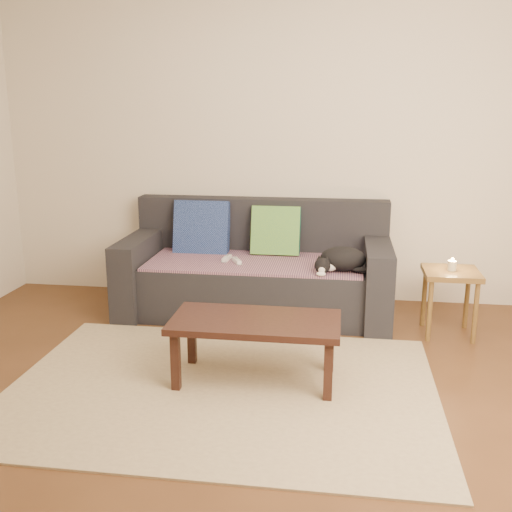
# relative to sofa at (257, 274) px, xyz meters

# --- Properties ---
(ground) EXTENTS (4.50, 4.50, 0.00)m
(ground) POSITION_rel_sofa_xyz_m (0.00, -1.57, -0.31)
(ground) COLOR brown
(ground) RESTS_ON ground
(back_wall) EXTENTS (4.50, 0.04, 2.60)m
(back_wall) POSITION_rel_sofa_xyz_m (0.00, 0.43, 0.99)
(back_wall) COLOR beige
(back_wall) RESTS_ON ground
(sofa) EXTENTS (2.10, 0.94, 0.87)m
(sofa) POSITION_rel_sofa_xyz_m (0.00, 0.00, 0.00)
(sofa) COLOR #232328
(sofa) RESTS_ON ground
(throw_blanket) EXTENTS (1.66, 0.74, 0.02)m
(throw_blanket) POSITION_rel_sofa_xyz_m (0.00, -0.09, 0.12)
(throw_blanket) COLOR #3B2546
(throw_blanket) RESTS_ON sofa
(cushion_navy) EXTENTS (0.46, 0.22, 0.47)m
(cushion_navy) POSITION_rel_sofa_xyz_m (-0.48, 0.17, 0.32)
(cushion_navy) COLOR #11214B
(cushion_navy) RESTS_ON throw_blanket
(cushion_green) EXTENTS (0.39, 0.20, 0.41)m
(cushion_green) POSITION_rel_sofa_xyz_m (0.13, 0.17, 0.32)
(cushion_green) COLOR #0E5A4F
(cushion_green) RESTS_ON throw_blanket
(cat) EXTENTS (0.41, 0.32, 0.18)m
(cat) POSITION_rel_sofa_xyz_m (0.67, -0.29, 0.22)
(cat) COLOR black
(cat) RESTS_ON throw_blanket
(wii_remote_a) EXTENTS (0.10, 0.15, 0.03)m
(wii_remote_a) POSITION_rel_sofa_xyz_m (-0.13, -0.17, 0.15)
(wii_remote_a) COLOR white
(wii_remote_a) RESTS_ON throw_blanket
(wii_remote_b) EXTENTS (0.05, 0.15, 0.03)m
(wii_remote_b) POSITION_rel_sofa_xyz_m (-0.22, -0.11, 0.15)
(wii_remote_b) COLOR white
(wii_remote_b) RESTS_ON throw_blanket
(side_table) EXTENTS (0.39, 0.39, 0.48)m
(side_table) POSITION_rel_sofa_xyz_m (1.45, -0.32, 0.09)
(side_table) COLOR brown
(side_table) RESTS_ON ground
(candle) EXTENTS (0.06, 0.06, 0.09)m
(candle) POSITION_rel_sofa_xyz_m (1.45, -0.32, 0.21)
(candle) COLOR beige
(candle) RESTS_ON side_table
(rug) EXTENTS (2.50, 1.80, 0.01)m
(rug) POSITION_rel_sofa_xyz_m (0.00, -1.42, -0.30)
(rug) COLOR tan
(rug) RESTS_ON ground
(coffee_table) EXTENTS (1.00, 0.50, 0.40)m
(coffee_table) POSITION_rel_sofa_xyz_m (0.18, -1.29, 0.04)
(coffee_table) COLOR black
(coffee_table) RESTS_ON rug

